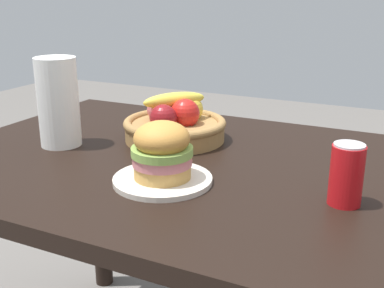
# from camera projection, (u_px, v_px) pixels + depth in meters

# --- Properties ---
(dining_table) EXTENTS (1.40, 0.90, 0.75)m
(dining_table) POSITION_uv_depth(u_px,v_px,m) (205.00, 200.00, 1.23)
(dining_table) COLOR black
(dining_table) RESTS_ON ground_plane
(plate) EXTENTS (0.22, 0.22, 0.01)m
(plate) POSITION_uv_depth(u_px,v_px,m) (163.00, 180.00, 1.07)
(plate) COLOR silver
(plate) RESTS_ON dining_table
(sandwich) EXTENTS (0.14, 0.14, 0.13)m
(sandwich) POSITION_uv_depth(u_px,v_px,m) (162.00, 150.00, 1.05)
(sandwich) COLOR tan
(sandwich) RESTS_ON plate
(soda_can) EXTENTS (0.07, 0.07, 0.13)m
(soda_can) POSITION_uv_depth(u_px,v_px,m) (347.00, 175.00, 0.95)
(soda_can) COLOR red
(soda_can) RESTS_ON dining_table
(fruit_basket) EXTENTS (0.29, 0.29, 0.14)m
(fruit_basket) POSITION_uv_depth(u_px,v_px,m) (175.00, 123.00, 1.36)
(fruit_basket) COLOR #9E7542
(fruit_basket) RESTS_ON dining_table
(paper_towel_roll) EXTENTS (0.11, 0.11, 0.24)m
(paper_towel_roll) POSITION_uv_depth(u_px,v_px,m) (58.00, 102.00, 1.30)
(paper_towel_roll) COLOR white
(paper_towel_roll) RESTS_ON dining_table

